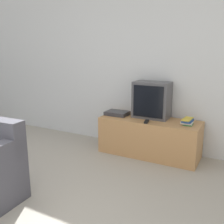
{
  "coord_description": "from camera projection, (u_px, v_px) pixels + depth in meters",
  "views": [
    {
      "loc": [
        1.95,
        -0.73,
        1.51
      ],
      "look_at": [
        0.39,
        2.18,
        0.72
      ],
      "focal_mm": 42.0,
      "sensor_mm": 36.0,
      "label": 1
    }
  ],
  "objects": [
    {
      "name": "wall_back",
      "position": [
        116.0,
        63.0,
        4.17
      ],
      "size": [
        9.0,
        0.06,
        2.6
      ],
      "color": "silver",
      "rests_on": "ground_plane"
    },
    {
      "name": "book_stack",
      "position": [
        187.0,
        121.0,
        3.47
      ],
      "size": [
        0.16,
        0.22,
        0.09
      ],
      "color": "#2D753D",
      "rests_on": "tv_stand"
    },
    {
      "name": "set_top_box",
      "position": [
        117.0,
        113.0,
        4.0
      ],
      "size": [
        0.34,
        0.26,
        0.06
      ],
      "color": "#333338",
      "rests_on": "tv_stand"
    },
    {
      "name": "remote_on_stand",
      "position": [
        146.0,
        122.0,
        3.59
      ],
      "size": [
        0.07,
        0.16,
        0.02
      ],
      "rotation": [
        0.0,
        0.0,
        0.17
      ],
      "color": "black",
      "rests_on": "tv_stand"
    },
    {
      "name": "television",
      "position": [
        152.0,
        100.0,
        3.79
      ],
      "size": [
        0.52,
        0.31,
        0.53
      ],
      "color": "#4C4C51",
      "rests_on": "tv_stand"
    },
    {
      "name": "tv_stand",
      "position": [
        149.0,
        137.0,
        3.81
      ],
      "size": [
        1.42,
        0.53,
        0.53
      ],
      "color": "tan",
      "rests_on": "ground_plane"
    }
  ]
}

